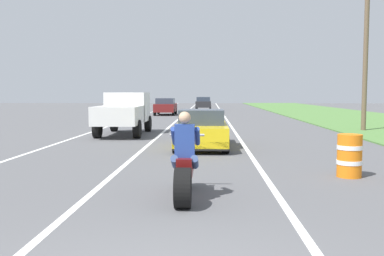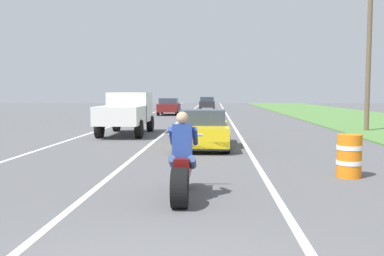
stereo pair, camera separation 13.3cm
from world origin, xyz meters
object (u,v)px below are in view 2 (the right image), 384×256
Objects in this scene: pickup_truck_left_lane_white at (126,111)px; distant_car_far_ahead at (169,106)px; motorcycle_with_rider at (182,168)px; construction_barrel_nearest at (349,156)px; sports_car_yellow at (203,130)px; distant_car_further_ahead at (207,103)px.

pickup_truck_left_lane_white is 1.20× the size of distant_car_far_ahead.
motorcycle_with_rider is 12.83m from pickup_truck_left_lane_white.
motorcycle_with_rider is 2.21× the size of construction_barrel_nearest.
distant_car_far_ahead is (0.10, 18.41, -0.33)m from pickup_truck_left_lane_white.
construction_barrel_nearest is at bearing -56.80° from sports_car_yellow.
pickup_truck_left_lane_white is 30.89m from distant_car_further_ahead.
sports_car_yellow is 4.30× the size of construction_barrel_nearest.
distant_car_far_ahead is (-3.43, 30.73, 0.18)m from motorcycle_with_rider.
distant_car_further_ahead is (-0.20, 43.03, 0.18)m from motorcycle_with_rider.
motorcycle_with_rider is at bearing -148.33° from construction_barrel_nearest.
construction_barrel_nearest is 29.32m from distant_car_far_ahead.
distant_car_further_ahead is (3.33, 30.70, -0.33)m from pickup_truck_left_lane_white.
sports_car_yellow is 6.45m from construction_barrel_nearest.
construction_barrel_nearest is at bearing -84.52° from distant_car_further_ahead.
distant_car_far_ahead is 12.72m from distant_car_further_ahead.
sports_car_yellow is at bearing -89.39° from distant_car_further_ahead.
distant_car_further_ahead is at bearing 95.48° from construction_barrel_nearest.
motorcycle_with_rider is 0.55× the size of distant_car_far_ahead.
pickup_truck_left_lane_white is 1.20× the size of distant_car_further_ahead.
construction_barrel_nearest is at bearing -54.19° from pickup_truck_left_lane_white.
pickup_truck_left_lane_white reaches higher than motorcycle_with_rider.
distant_car_far_ahead is 1.00× the size of distant_car_further_ahead.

